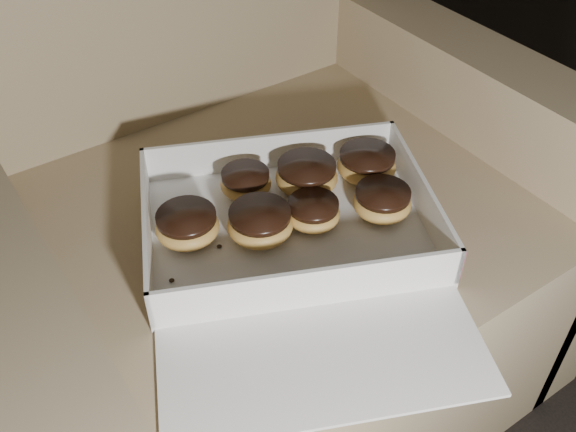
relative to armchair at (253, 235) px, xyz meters
The scene contains 14 objects.
floor 0.52m from the armchair, 54.52° to the right, with size 4.50×4.50×0.00m, color black.
armchair is the anchor object (origin of this frame).
bakery_box 0.22m from the armchair, 101.11° to the right, with size 0.53×0.56×0.07m.
donut_a 0.21m from the armchair, 115.76° to the right, with size 0.09×0.09×0.04m.
donut_b 0.21m from the armchair, 85.39° to the right, with size 0.08×0.08×0.04m.
donut_c 0.23m from the armchair, 151.81° to the right, with size 0.09×0.09×0.04m.
donut_d 0.26m from the armchair, 60.70° to the right, with size 0.08×0.08×0.04m.
donut_e 0.18m from the armchair, 59.00° to the right, with size 0.09×0.09×0.05m.
donut_f 0.16m from the armchair, 127.83° to the right, with size 0.07×0.07×0.04m.
donut_g 0.23m from the armchair, 37.74° to the right, with size 0.09×0.09×0.04m.
crumb_a 0.31m from the armchair, 84.93° to the right, with size 0.01×0.01×0.00m, color black.
crumb_b 0.21m from the armchair, 135.70° to the right, with size 0.01×0.01×0.00m, color black.
crumb_c 0.31m from the armchair, 80.50° to the right, with size 0.01×0.01×0.00m, color black.
crumb_d 0.28m from the armchair, 145.67° to the right, with size 0.01×0.01×0.00m, color black.
Camera 1 is at (-0.64, -0.33, 1.03)m, focal length 40.00 mm.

